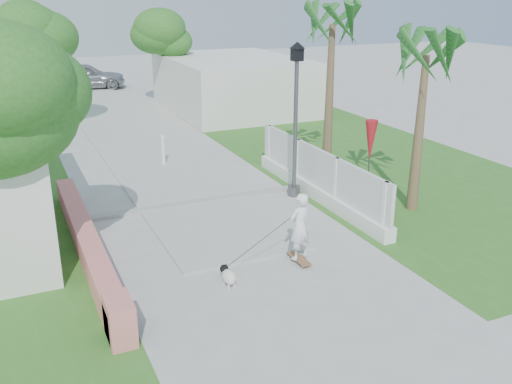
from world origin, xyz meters
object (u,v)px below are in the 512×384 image
dog (228,276)px  bollard (163,150)px  street_lamp (296,115)px  skateboarder (281,234)px  patio_umbrella (370,141)px  parked_car (85,76)px

dog → bollard: bearing=77.7°
street_lamp → dog: size_ratio=7.21×
bollard → skateboarder: size_ratio=0.50×
patio_umbrella → dog: 6.71m
bollard → skateboarder: skateboarder is taller
street_lamp → patio_umbrella: street_lamp is taller
patio_umbrella → dog: bearing=-150.1°
street_lamp → skateboarder: 4.91m
street_lamp → skateboarder: (-2.41, -3.94, -1.64)m
street_lamp → parked_car: (-2.73, 21.90, -1.63)m
street_lamp → skateboarder: size_ratio=2.05×
bollard → parked_car: size_ratio=0.23×
street_lamp → parked_car: size_ratio=0.95×
parked_car → dog: bearing=-176.6°
street_lamp → dog: (-3.78, -4.27, -2.20)m
bollard → patio_umbrella: size_ratio=0.47×
dog → patio_umbrella: bearing=24.6°
patio_umbrella → parked_car: 23.38m
bollard → skateboarder: bearing=-88.0°
street_lamp → dog: street_lamp is taller
street_lamp → dog: bearing=-131.5°
bollard → dog: 8.84m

